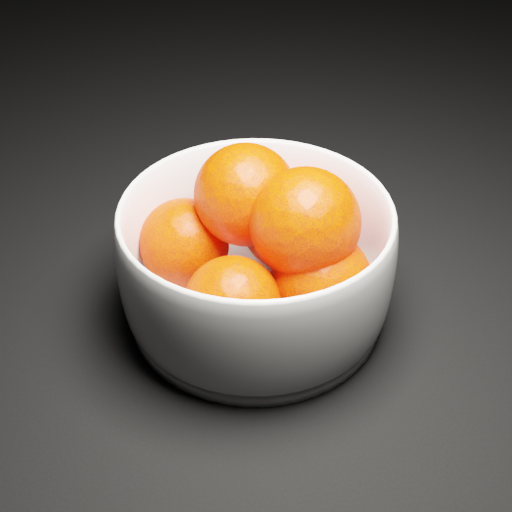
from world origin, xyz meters
name	(u,v)px	position (x,y,z in m)	size (l,w,h in m)	color
bowl	(256,261)	(-0.25, 0.01, 0.05)	(0.22, 0.22, 0.11)	silver
orange_pile	(268,240)	(-0.24, 0.02, 0.07)	(0.17, 0.16, 0.13)	#FF2300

